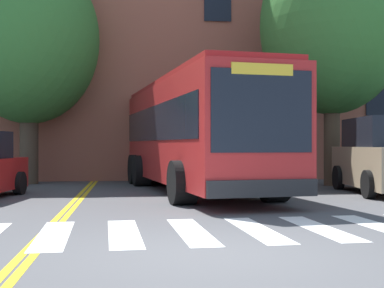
{
  "coord_description": "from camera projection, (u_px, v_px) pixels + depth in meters",
  "views": [
    {
      "loc": [
        -1.08,
        -6.96,
        1.44
      ],
      "look_at": [
        0.76,
        8.27,
        1.45
      ],
      "focal_mm": 50.0,
      "sensor_mm": 36.0,
      "label": 1
    }
  ],
  "objects": [
    {
      "name": "ground_plane",
      "position": [
        210.0,
        253.0,
        7.03
      ],
      "size": [
        120.0,
        120.0,
        0.0
      ],
      "primitive_type": "plane",
      "color": "#4C4C4F"
    },
    {
      "name": "crosswalk",
      "position": [
        224.0,
        230.0,
        8.9
      ],
      "size": [
        8.37,
        3.2,
        0.01
      ],
      "color": "white",
      "rests_on": "ground"
    },
    {
      "name": "lane_line_yellow_inner",
      "position": [
        95.0,
        179.0,
        22.44
      ],
      "size": [
        0.12,
        36.0,
        0.01
      ],
      "primitive_type": "cube",
      "color": "gold",
      "rests_on": "ground"
    },
    {
      "name": "lane_line_yellow_outer",
      "position": [
        99.0,
        179.0,
        22.46
      ],
      "size": [
        0.12,
        36.0,
        0.01
      ],
      "primitive_type": "cube",
      "color": "gold",
      "rests_on": "ground"
    },
    {
      "name": "city_bus",
      "position": [
        193.0,
        133.0,
        16.37
      ],
      "size": [
        3.99,
        11.4,
        3.38
      ],
      "color": "#B22323",
      "rests_on": "ground"
    },
    {
      "name": "car_grey_behind_bus",
      "position": [
        165.0,
        157.0,
        26.74
      ],
      "size": [
        2.45,
        4.7,
        1.72
      ],
      "color": "slate",
      "rests_on": "ground"
    },
    {
      "name": "street_tree_curbside_large",
      "position": [
        332.0,
        24.0,
        18.73
      ],
      "size": [
        6.9,
        6.95,
        8.9
      ],
      "color": "brown",
      "rests_on": "ground"
    },
    {
      "name": "street_tree_curbside_small",
      "position": [
        29.0,
        39.0,
        19.52
      ],
      "size": [
        5.36,
        5.41,
        8.43
      ],
      "color": "#4C3D2D",
      "rests_on": "ground"
    },
    {
      "name": "building_facade",
      "position": [
        206.0,
        31.0,
        24.63
      ],
      "size": [
        34.04,
        6.52,
        13.38
      ],
      "color": "#9E5642",
      "rests_on": "ground"
    }
  ]
}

